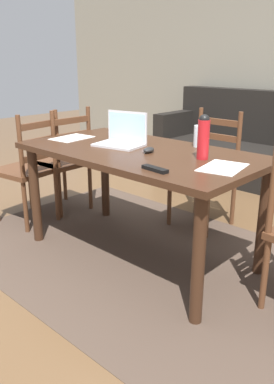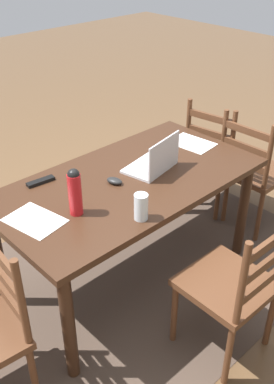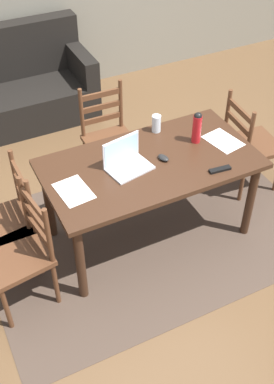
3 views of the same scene
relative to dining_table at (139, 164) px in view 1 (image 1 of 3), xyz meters
name	(u,v)px [view 1 (image 1 of 3)]	position (x,y,z in m)	size (l,w,h in m)	color
ground_plane	(139,254)	(0.00, 0.00, -0.68)	(14.00, 14.00, 0.00)	brown
area_rug	(139,254)	(0.00, 0.00, -0.67)	(2.74, 1.85, 0.01)	#47382D
dining_table	(139,164)	(0.00, 0.00, 0.00)	(1.64, 0.87, 0.77)	#382114
chair_far_head	(206,171)	(0.00, 0.81, -0.21)	(0.45, 0.45, 0.95)	#56331E
chair_left_near	(29,169)	(-1.11, -0.17, -0.21)	(0.50, 0.50, 0.95)	#56331E
chair_left_far	(62,162)	(-1.11, 0.18, -0.21)	(0.45, 0.45, 0.95)	#56331E
couch	(236,147)	(-0.56, 2.29, -0.32)	(1.80, 0.80, 1.00)	black
laptop	(123,137)	(-0.19, 0.03, 0.16)	(0.36, 0.28, 0.23)	silver
water_bottle	(203,136)	(0.45, 0.08, 0.24)	(0.07, 0.07, 0.27)	red
drinking_glass	(199,136)	(0.23, 0.35, 0.17)	(0.07, 0.07, 0.15)	silver
computer_mouse	(149,150)	(0.10, -0.02, 0.11)	(0.06, 0.10, 0.03)	black
tv_remote	(155,169)	(0.41, -0.32, 0.11)	(0.04, 0.17, 0.02)	black
paper_stack_left	(223,167)	(0.65, -0.02, 0.10)	(0.21, 0.30, 0.00)	white
paper_stack_right	(72,138)	(-0.64, -0.06, 0.10)	(0.21, 0.30, 0.00)	white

